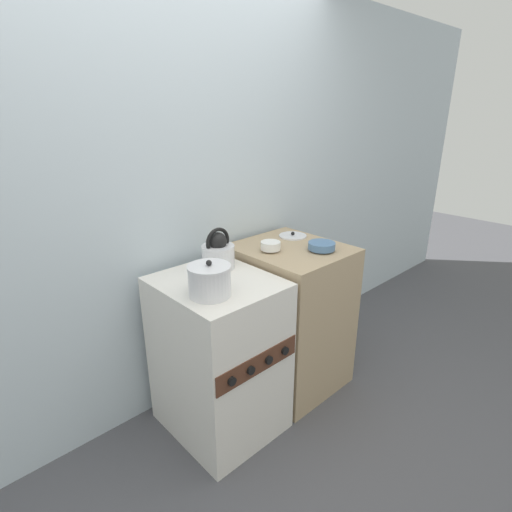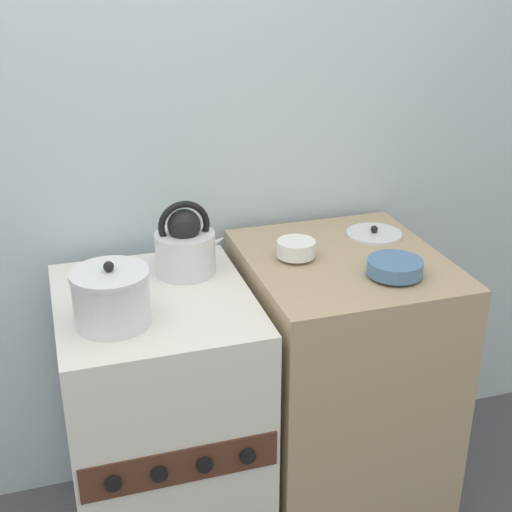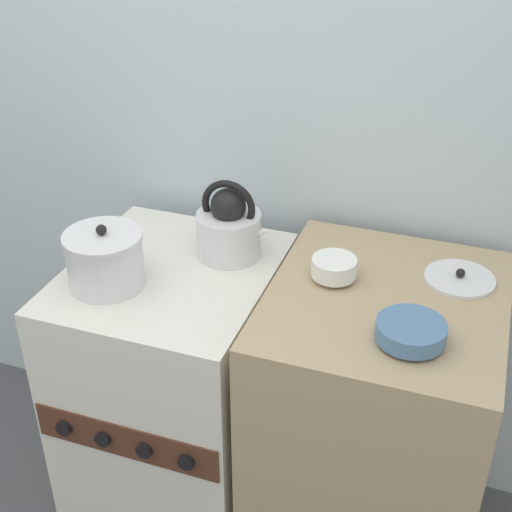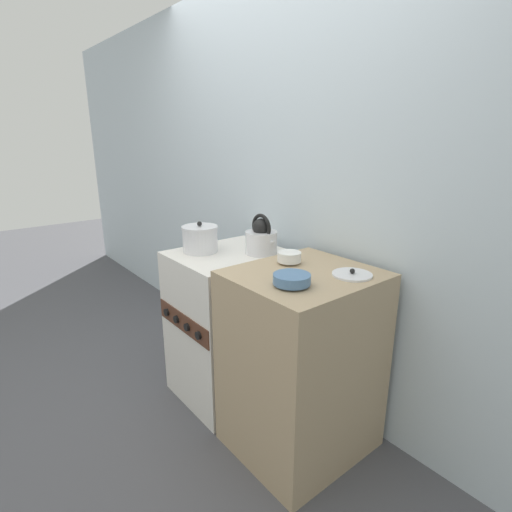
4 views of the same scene
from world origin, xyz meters
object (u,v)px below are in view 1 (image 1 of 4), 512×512
object	(u,v)px
stove	(219,356)
loose_pot_lid	(293,236)
enamel_bowl	(322,246)
small_ceramic_bowl	(271,246)
kettle	(218,253)
cooking_pot	(210,280)

from	to	relation	value
stove	loose_pot_lid	bearing A→B (deg)	11.45
loose_pot_lid	enamel_bowl	bearing A→B (deg)	-105.12
stove	small_ceramic_bowl	world-z (taller)	small_ceramic_bowl
loose_pot_lid	small_ceramic_bowl	bearing A→B (deg)	-162.03
kettle	small_ceramic_bowl	distance (m)	0.34
stove	cooking_pot	size ratio (longest dim) A/B	4.40
kettle	small_ceramic_bowl	size ratio (longest dim) A/B	1.96
kettle	loose_pot_lid	distance (m)	0.64
enamel_bowl	small_ceramic_bowl	world-z (taller)	small_ceramic_bowl
kettle	enamel_bowl	world-z (taller)	kettle
stove	enamel_bowl	world-z (taller)	enamel_bowl
small_ceramic_bowl	loose_pot_lid	xyz separation A→B (m)	(0.31, 0.10, -0.03)
stove	loose_pot_lid	size ratio (longest dim) A/B	5.00
enamel_bowl	small_ceramic_bowl	xyz separation A→B (m)	(-0.23, 0.20, 0.00)
small_ceramic_bowl	loose_pot_lid	size ratio (longest dim) A/B	0.64
kettle	cooking_pot	bearing A→B (deg)	-134.87
stove	enamel_bowl	size ratio (longest dim) A/B	5.67
cooking_pot	small_ceramic_bowl	distance (m)	0.60
stove	kettle	xyz separation A→B (m)	(0.13, 0.14, 0.54)
stove	loose_pot_lid	distance (m)	0.93
kettle	cooking_pot	distance (m)	0.36
enamel_bowl	loose_pot_lid	xyz separation A→B (m)	(0.08, 0.30, -0.02)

